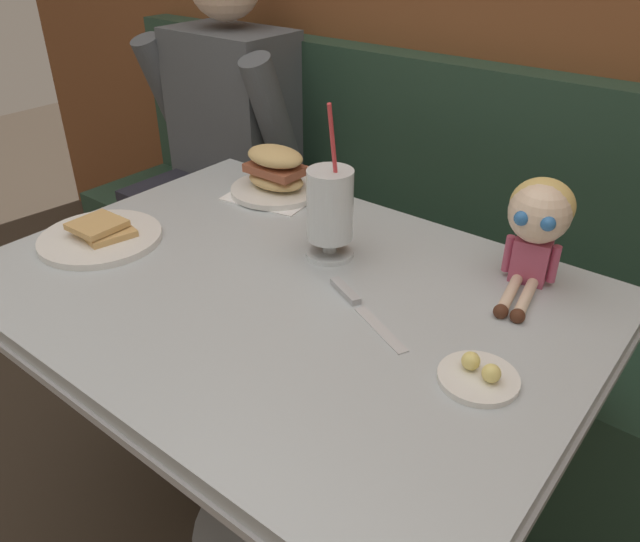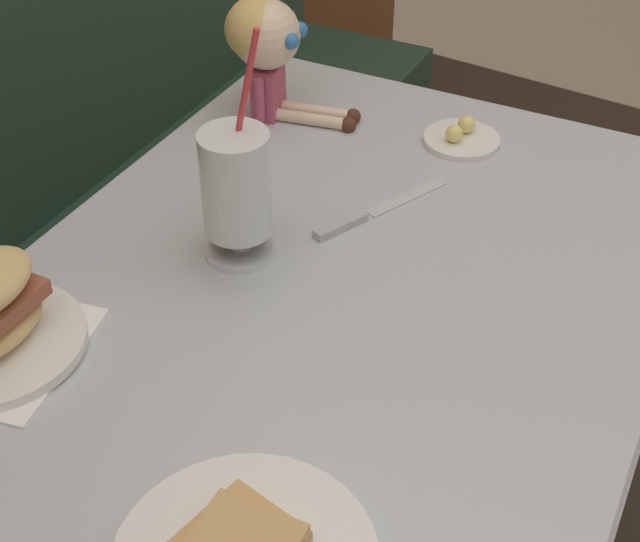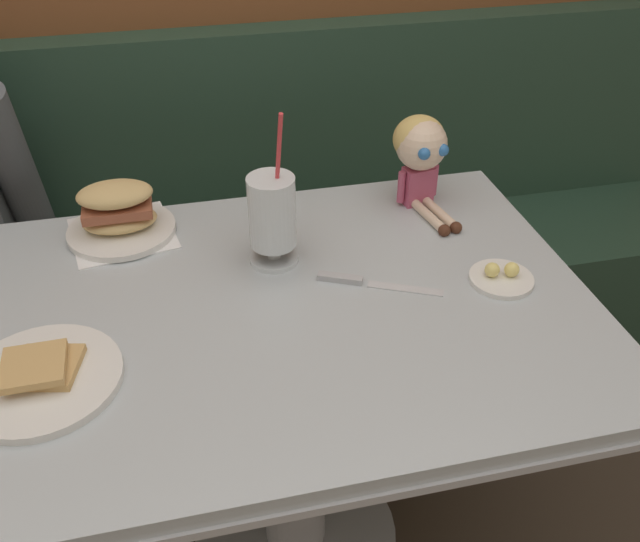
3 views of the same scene
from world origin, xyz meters
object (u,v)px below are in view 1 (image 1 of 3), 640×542
seated_doll (539,218)px  milkshake_glass (328,209)px  sandwich_plate (276,175)px  butter_saucer (479,376)px  diner_patron (226,127)px  toast_plate (101,236)px  butter_knife (354,301)px

seated_doll → milkshake_glass: bearing=-156.5°
sandwich_plate → seated_doll: seated_doll is taller
butter_saucer → diner_patron: diner_patron is taller
butter_saucer → diner_patron: size_ratio=0.15×
diner_patron → toast_plate: bearing=-63.4°
diner_patron → milkshake_glass: bearing=-30.5°
milkshake_glass → seated_doll: size_ratio=1.39×
milkshake_glass → butter_knife: bearing=-37.1°
toast_plate → seated_doll: bearing=27.9°
butter_knife → seated_doll: (0.21, 0.26, 0.12)m
toast_plate → sandwich_plate: size_ratio=1.08×
toast_plate → butter_knife: toast_plate is taller
milkshake_glass → butter_saucer: (0.41, -0.16, -0.09)m
butter_knife → milkshake_glass: bearing=142.9°
toast_plate → sandwich_plate: (0.12, 0.41, 0.03)m
butter_saucer → butter_knife: bearing=168.5°
toast_plate → milkshake_glass: size_ratio=0.80×
sandwich_plate → butter_knife: sandwich_plate is taller
butter_knife → diner_patron: size_ratio=0.27×
milkshake_glass → butter_saucer: bearing=-21.7°
toast_plate → butter_knife: 0.57m
sandwich_plate → butter_saucer: sandwich_plate is taller
butter_saucer → seated_doll: bearing=100.1°
butter_knife → toast_plate: bearing=-165.8°
butter_saucer → butter_knife: (-0.26, 0.05, -0.00)m
sandwich_plate → seated_doll: size_ratio=1.03×
toast_plate → butter_saucer: 0.82m
butter_saucer → diner_patron: (-1.16, 0.60, -0.01)m
milkshake_glass → butter_knife: 0.20m
seated_doll → diner_patron: (-1.10, 0.29, -0.13)m
milkshake_glass → diner_patron: bearing=149.5°
sandwich_plate → seated_doll: bearing=-1.0°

